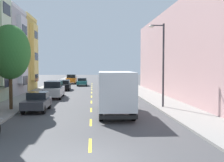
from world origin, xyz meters
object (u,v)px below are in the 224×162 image
object	(u,v)px
street_tree_second	(10,52)
parked_hatchback_burgundy	(111,79)
street_lamp	(162,59)
parked_hatchback_charcoal	(37,102)
parked_hatchback_forest	(118,83)
parked_wagon_black	(64,85)
parked_suv_silver	(54,89)
parked_suv_orange	(72,79)
moving_teal_sedan	(82,82)
delivery_box_truck	(115,90)

from	to	relation	value
street_tree_second	parked_hatchback_burgundy	size ratio (longest dim) A/B	1.67
street_lamp	parked_hatchback_burgundy	bearing A→B (deg)	92.21
street_lamp	parked_hatchback_charcoal	xyz separation A→B (m)	(-10.25, -0.66, -3.43)
parked_hatchback_forest	parked_hatchback_burgundy	world-z (taller)	same
parked_wagon_black	parked_suv_silver	world-z (taller)	parked_suv_silver
parked_hatchback_forest	parked_wagon_black	distance (m)	9.36
parked_suv_silver	parked_hatchback_forest	bearing A→B (deg)	59.50
parked_hatchback_forest	parked_wagon_black	xyz separation A→B (m)	(-8.62, -3.63, 0.05)
parked_hatchback_forest	parked_suv_orange	size ratio (longest dim) A/B	0.83
parked_hatchback_forest	moving_teal_sedan	xyz separation A→B (m)	(-6.20, 5.32, -0.01)
parked_hatchback_forest	parked_suv_orange	bearing A→B (deg)	126.54
parked_hatchback_burgundy	parked_wagon_black	xyz separation A→B (m)	(-8.66, -19.93, 0.05)
parked_hatchback_charcoal	parked_suv_orange	size ratio (longest dim) A/B	0.83
street_tree_second	delivery_box_truck	bearing A→B (deg)	-14.83
parked_hatchback_forest	parked_suv_silver	xyz separation A→B (m)	(-8.62, -14.64, 0.23)
street_lamp	parked_hatchback_forest	bearing A→B (deg)	93.89
street_tree_second	parked_suv_orange	world-z (taller)	street_tree_second
delivery_box_truck	parked_suv_orange	distance (m)	37.69
street_lamp	parked_suv_silver	xyz separation A→B (m)	(-10.18, 8.23, -3.20)
delivery_box_truck	parked_hatchback_forest	xyz separation A→B (m)	(2.60, 25.52, -1.08)
delivery_box_truck	parked_hatchback_charcoal	bearing A→B (deg)	161.92
street_lamp	parked_hatchback_burgundy	world-z (taller)	street_lamp
delivery_box_truck	street_lamp	bearing A→B (deg)	32.50
delivery_box_truck	moving_teal_sedan	bearing A→B (deg)	96.65
street_lamp	parked_suv_silver	size ratio (longest dim) A/B	1.46
parked_hatchback_forest	parked_hatchback_charcoal	size ratio (longest dim) A/B	1.00
parked_hatchback_charcoal	parked_wagon_black	distance (m)	19.89
parked_hatchback_charcoal	parked_suv_silver	distance (m)	8.89
parked_wagon_black	parked_hatchback_burgundy	bearing A→B (deg)	66.51
delivery_box_truck	parked_suv_silver	bearing A→B (deg)	118.97
parked_hatchback_forest	parked_hatchback_charcoal	bearing A→B (deg)	-110.29
delivery_box_truck	parked_hatchback_forest	size ratio (longest dim) A/B	1.89
parked_hatchback_forest	parked_hatchback_charcoal	world-z (taller)	same
street_lamp	delivery_box_truck	bearing A→B (deg)	-147.50
parked_hatchback_forest	parked_hatchback_burgundy	bearing A→B (deg)	89.86
delivery_box_truck	moving_teal_sedan	distance (m)	31.06
parked_hatchback_burgundy	street_lamp	bearing A→B (deg)	-87.79
street_lamp	parked_wagon_black	xyz separation A→B (m)	(-10.17, 19.23, -3.39)
parked_hatchback_forest	parked_wagon_black	world-z (taller)	same
street_lamp	parked_hatchback_charcoal	world-z (taller)	street_lamp
parked_hatchback_charcoal	delivery_box_truck	bearing A→B (deg)	-18.08
street_tree_second	moving_teal_sedan	size ratio (longest dim) A/B	1.49
delivery_box_truck	parked_hatchback_forest	distance (m)	25.67
street_tree_second	parked_hatchback_burgundy	world-z (taller)	street_tree_second
parked_hatchback_forest	moving_teal_sedan	bearing A→B (deg)	139.36
street_lamp	parked_suv_orange	size ratio (longest dim) A/B	1.45
delivery_box_truck	parked_wagon_black	distance (m)	22.72
delivery_box_truck	moving_teal_sedan	xyz separation A→B (m)	(-3.60, 30.84, -1.08)
delivery_box_truck	parked_suv_silver	xyz separation A→B (m)	(-6.02, 10.88, -0.85)
parked_hatchback_burgundy	moving_teal_sedan	bearing A→B (deg)	-119.62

